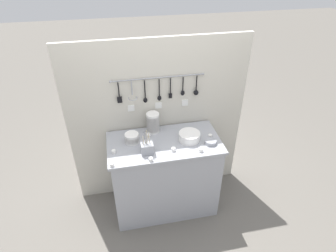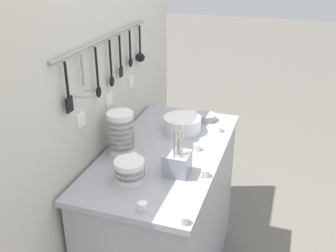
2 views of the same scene
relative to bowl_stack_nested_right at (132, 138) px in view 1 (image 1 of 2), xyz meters
The scene contains 15 objects.
ground_plane 1.05m from the bowl_stack_nested_right, 11.04° to the right, with size 20.00×20.00×0.00m, color #666059.
counter 0.62m from the bowl_stack_nested_right, 11.04° to the right, with size 1.19×0.62×0.95m.
back_wall 0.43m from the bowl_stack_nested_right, 40.33° to the left, with size 1.99×0.11×1.94m.
bowl_stack_nested_right is the anchor object (origin of this frame).
bowl_stack_back_corner 0.30m from the bowl_stack_nested_right, 31.94° to the left, with size 0.14×0.14×0.23m.
plate_stack 0.60m from the bowl_stack_nested_right, ahead, with size 0.22×0.22×0.09m.
steel_mixing_bowl 0.82m from the bowl_stack_nested_right, 13.19° to the right, with size 0.12×0.12×0.04m.
cutlery_caddy 0.23m from the bowl_stack_nested_right, 56.32° to the right, with size 0.12×0.12×0.26m.
cup_edge_near 0.72m from the bowl_stack_nested_right, 24.05° to the right, with size 0.04×0.04×0.04m.
cup_back_right 0.24m from the bowl_stack_nested_right, 144.03° to the right, with size 0.04×0.04×0.04m.
cup_front_left 0.83m from the bowl_stack_nested_right, ahead, with size 0.04×0.04×0.04m.
cup_edge_far 0.40m from the bowl_stack_nested_right, 124.04° to the right, with size 0.04×0.04×0.04m.
cup_by_caddy 0.45m from the bowl_stack_nested_right, 30.31° to the right, with size 0.04×0.04×0.04m.
cup_centre 0.19m from the bowl_stack_nested_right, 17.36° to the left, with size 0.04×0.04×0.04m.
cup_beside_plates 0.36m from the bowl_stack_nested_right, 66.30° to the right, with size 0.04×0.04×0.04m.
Camera 1 is at (-0.43, -2.30, 2.71)m, focal length 30.00 mm.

